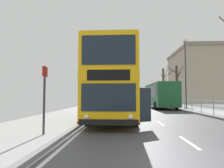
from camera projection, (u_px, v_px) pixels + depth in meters
double_decker_bus_main at (114, 85)px, 13.56m from camera, size 3.27×10.58×4.34m
background_bus_far_lane at (160, 95)px, 26.46m from camera, size 2.85×9.74×3.17m
pedestrian_railing_far_kerb at (214, 105)px, 14.64m from camera, size 0.05×26.96×1.09m
bus_stop_sign_near at (44, 92)px, 7.37m from camera, size 0.08×0.44×2.46m
street_lamp_far_side at (186, 69)px, 22.81m from camera, size 0.28×0.60×7.76m
bare_tree_far_01 at (177, 85)px, 30.01m from camera, size 2.47×1.68×6.00m
bare_tree_far_02 at (164, 86)px, 36.38m from camera, size 1.58×2.57×6.46m
background_building_00 at (202, 77)px, 49.34m from camera, size 12.57×18.13×12.67m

